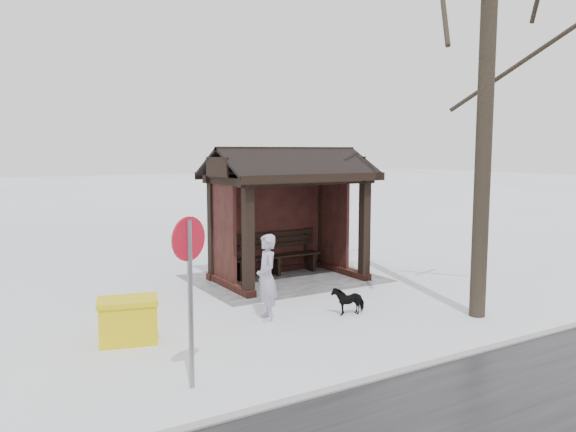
# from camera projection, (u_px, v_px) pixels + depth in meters

# --- Properties ---
(ground) EXTENTS (120.00, 120.00, 0.00)m
(ground) POSITION_uv_depth(u_px,v_px,m) (289.00, 280.00, 13.07)
(ground) COLOR white
(ground) RESTS_ON ground
(kerb) EXTENTS (120.00, 0.15, 0.06)m
(kerb) POSITION_uv_depth(u_px,v_px,m) (477.00, 352.00, 8.38)
(kerb) COLOR gray
(kerb) RESTS_ON ground
(trampled_patch) EXTENTS (4.20, 3.20, 0.02)m
(trampled_patch) POSITION_uv_depth(u_px,v_px,m) (284.00, 278.00, 13.24)
(trampled_patch) COLOR #98989D
(trampled_patch) RESTS_ON ground
(bus_shelter) EXTENTS (3.60, 2.40, 3.09)m
(bus_shelter) POSITION_uv_depth(u_px,v_px,m) (285.00, 187.00, 12.95)
(bus_shelter) COLOR #3A1A15
(bus_shelter) RESTS_ON ground
(pedestrian) EXTENTS (0.48, 0.63, 1.54)m
(pedestrian) POSITION_uv_depth(u_px,v_px,m) (267.00, 277.00, 9.95)
(pedestrian) COLOR #A69BB5
(pedestrian) RESTS_ON ground
(dog) EXTENTS (0.63, 0.36, 0.50)m
(dog) POSITION_uv_depth(u_px,v_px,m) (348.00, 300.00, 10.37)
(dog) COLOR black
(dog) RESTS_ON ground
(grit_bin) EXTENTS (1.04, 0.83, 0.70)m
(grit_bin) POSITION_uv_depth(u_px,v_px,m) (128.00, 320.00, 8.80)
(grit_bin) COLOR #DCC10C
(grit_bin) RESTS_ON ground
(road_sign) EXTENTS (0.52, 0.26, 2.20)m
(road_sign) POSITION_uv_depth(u_px,v_px,m) (189.00, 264.00, 6.98)
(road_sign) COLOR slate
(road_sign) RESTS_ON ground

